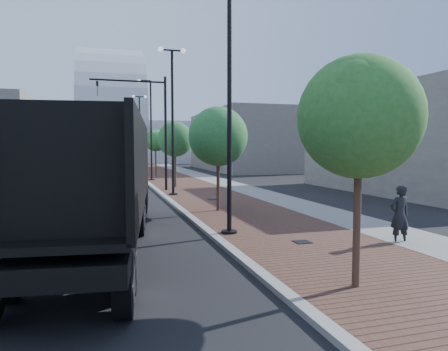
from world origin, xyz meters
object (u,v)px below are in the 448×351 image
object	(u,v)px
white_sedan	(80,182)
pedestrian	(400,215)
dump_truck	(106,189)
dark_car_mid	(75,184)

from	to	relation	value
white_sedan	pedestrian	distance (m)	20.44
dump_truck	pedestrian	world-z (taller)	dump_truck
white_sedan	pedestrian	world-z (taller)	pedestrian
dump_truck	white_sedan	distance (m)	13.27
white_sedan	dark_car_mid	world-z (taller)	white_sedan
dark_car_mid	pedestrian	xyz separation A→B (m)	(10.93, -18.75, 0.34)
dump_truck	pedestrian	bearing A→B (deg)	-18.90
dump_truck	white_sedan	world-z (taller)	dump_truck
dump_truck	dark_car_mid	bearing A→B (deg)	104.79
dark_car_mid	dump_truck	bearing A→B (deg)	-66.08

